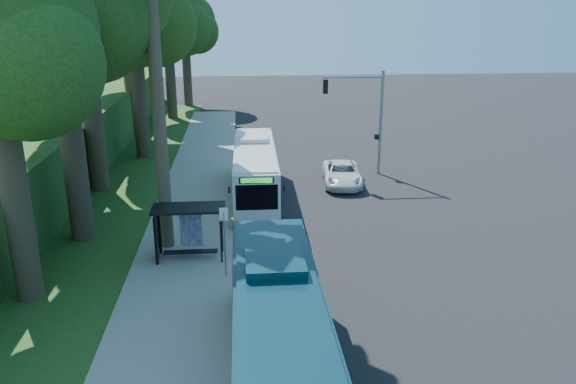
{
  "coord_description": "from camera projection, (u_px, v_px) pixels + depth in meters",
  "views": [
    {
      "loc": [
        -4.67,
        -26.49,
        10.85
      ],
      "look_at": [
        -2.24,
        1.0,
        1.8
      ],
      "focal_mm": 35.0,
      "sensor_mm": 36.0,
      "label": 1
    }
  ],
  "objects": [
    {
      "name": "tree_0",
      "position": [
        57.0,
        0.0,
        24.31
      ],
      "size": [
        8.4,
        8.0,
        15.7
      ],
      "color": "#382B1E",
      "rests_on": "ground"
    },
    {
      "name": "traffic_signal_pole",
      "position": [
        366.0,
        110.0,
        37.25
      ],
      "size": [
        4.1,
        0.3,
        7.0
      ],
      "color": "gray",
      "rests_on": "ground"
    },
    {
      "name": "pickup",
      "position": [
        342.0,
        174.0,
        36.16
      ],
      "size": [
        2.84,
        5.29,
        1.41
      ],
      "primitive_type": "imported",
      "rotation": [
        0.0,
        0.0,
        -0.1
      ],
      "color": "silver",
      "rests_on": "ground"
    },
    {
      "name": "ground",
      "position": [
        333.0,
        230.0,
        28.85
      ],
      "size": [
        140.0,
        140.0,
        0.0
      ],
      "primitive_type": "plane",
      "color": "black",
      "rests_on": "ground"
    },
    {
      "name": "bus_shelter",
      "position": [
        184.0,
        222.0,
        24.97
      ],
      "size": [
        3.2,
        1.51,
        2.55
      ],
      "color": "black",
      "rests_on": "ground"
    },
    {
      "name": "tree_5",
      "position": [
        185.0,
        26.0,
        63.03
      ],
      "size": [
        7.35,
        7.0,
        12.86
      ],
      "color": "#382B1E",
      "rests_on": "ground"
    },
    {
      "name": "tree_4",
      "position": [
        168.0,
        20.0,
        55.14
      ],
      "size": [
        8.4,
        8.0,
        14.14
      ],
      "color": "#382B1E",
      "rests_on": "ground"
    },
    {
      "name": "sidewalk",
      "position": [
        190.0,
        234.0,
        28.22
      ],
      "size": [
        4.5,
        70.0,
        0.12
      ],
      "primitive_type": "cube",
      "color": "gray",
      "rests_on": "ground"
    },
    {
      "name": "red_curb",
      "position": [
        236.0,
        267.0,
        24.62
      ],
      "size": [
        0.25,
        30.0,
        0.13
      ],
      "primitive_type": "cube",
      "color": "maroon",
      "rests_on": "ground"
    },
    {
      "name": "white_bus",
      "position": [
        255.0,
        170.0,
        33.48
      ],
      "size": [
        2.62,
        11.41,
        3.39
      ],
      "rotation": [
        0.0,
        0.0,
        -0.02
      ],
      "color": "silver",
      "rests_on": "ground"
    },
    {
      "name": "grass_verge",
      "position": [
        97.0,
        205.0,
        32.49
      ],
      "size": [
        8.0,
        70.0,
        0.06
      ],
      "primitive_type": "cube",
      "color": "#234719",
      "rests_on": "ground"
    },
    {
      "name": "tree_2",
      "position": [
        134.0,
        14.0,
        39.72
      ],
      "size": [
        8.82,
        8.4,
        15.12
      ],
      "color": "#382B1E",
      "rests_on": "ground"
    },
    {
      "name": "stop_sign_pole",
      "position": [
        224.0,
        233.0,
        23.02
      ],
      "size": [
        0.35,
        0.06,
        3.17
      ],
      "color": "gray",
      "rests_on": "ground"
    },
    {
      "name": "teal_bus",
      "position": [
        279.0,
        341.0,
        16.08
      ],
      "size": [
        2.64,
        12.16,
        3.62
      ],
      "rotation": [
        0.0,
        0.0,
        -0.0
      ],
      "color": "#092932",
      "rests_on": "ground"
    }
  ]
}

